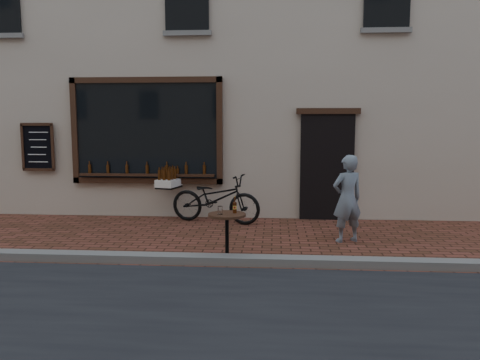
{
  "coord_description": "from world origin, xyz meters",
  "views": [
    {
      "loc": [
        0.83,
        -6.33,
        2.04
      ],
      "look_at": [
        0.26,
        1.2,
        1.1
      ],
      "focal_mm": 35.0,
      "sensor_mm": 36.0,
      "label": 1
    }
  ],
  "objects": [
    {
      "name": "ground",
      "position": [
        0.0,
        0.0,
        0.0
      ],
      "size": [
        90.0,
        90.0,
        0.0
      ],
      "primitive_type": "plane",
      "color": "#4F2919",
      "rests_on": "ground"
    },
    {
      "name": "kerb",
      "position": [
        0.0,
        0.2,
        0.06
      ],
      "size": [
        90.0,
        0.25,
        0.12
      ],
      "primitive_type": "cube",
      "color": "slate",
      "rests_on": "ground"
    },
    {
      "name": "shop_building",
      "position": [
        0.0,
        6.5,
        5.0
      ],
      "size": [
        28.0,
        6.2,
        10.0
      ],
      "color": "#C2B099",
      "rests_on": "ground"
    },
    {
      "name": "cargo_bicycle",
      "position": [
        -0.41,
        2.98,
        0.51
      ],
      "size": [
        2.26,
        1.12,
        1.06
      ],
      "rotation": [
        0.0,
        0.0,
        1.32
      ],
      "color": "black",
      "rests_on": "ground"
    },
    {
      "name": "bistro_table",
      "position": [
        0.13,
        0.35,
        0.51
      ],
      "size": [
        0.55,
        0.55,
        0.95
      ],
      "color": "black",
      "rests_on": "ground"
    },
    {
      "name": "pedestrian",
      "position": [
        2.05,
        1.62,
        0.75
      ],
      "size": [
        0.64,
        0.54,
        1.49
      ],
      "primitive_type": "imported",
      "rotation": [
        0.0,
        0.0,
        3.53
      ],
      "color": "slate",
      "rests_on": "ground"
    }
  ]
}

